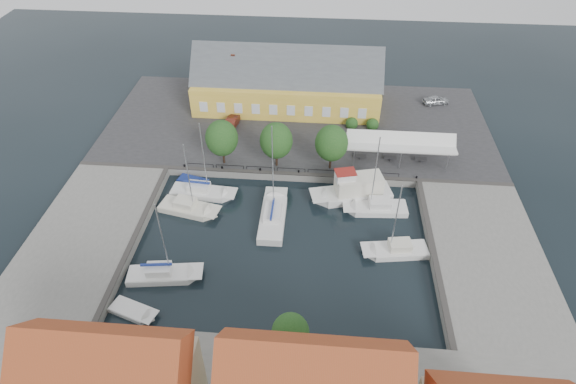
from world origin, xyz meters
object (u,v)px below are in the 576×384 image
Objects in this scene: warehouse at (283,84)px; car_red at (231,124)px; tent_canopy at (401,143)px; east_boat_b at (396,251)px; trawler at (354,191)px; launch_nw at (193,182)px; east_boat_a at (376,209)px; center_sailboat at (273,217)px; west_boat_b at (188,209)px; west_boat_a at (202,193)px; car_silver at (436,100)px; launch_sw at (133,312)px; west_boat_d at (163,275)px.

warehouse reaches higher than car_red.
tent_canopy is 1.39× the size of east_boat_b.
trawler is 20.75m from launch_nw.
tent_canopy is at bearing 70.70° from east_boat_a.
center_sailboat is (-15.48, -11.93, -3.32)m from tent_canopy.
center_sailboat is at bearing -3.90° from west_boat_b.
east_boat_a is 22.63m from west_boat_b.
center_sailboat is 1.16× the size of west_boat_a.
west_boat_b is at bearing 115.11° from car_silver.
east_boat_a reaches higher than car_silver.
east_boat_a is at bearing -60.01° from warehouse.
car_red is 32.73m from launch_sw.
tent_canopy reaches higher than car_red.
warehouse reaches higher than east_boat_b.
warehouse reaches higher than car_silver.
car_red is 0.34× the size of center_sailboat.
east_boat_a is (12.23, 2.65, -0.10)m from center_sailboat.
west_boat_a is (-21.57, 1.16, 0.01)m from east_boat_a.
west_boat_d reaches higher than launch_nw.
car_silver is at bearing 74.55° from east_boat_b.
car_silver is at bearing 4.86° from warehouse.
launch_nw is at bearing 171.50° from east_boat_a.
west_boat_a is (-24.82, -8.11, -3.41)m from tent_canopy.
west_boat_a is 2.15× the size of launch_sw.
center_sailboat reaches higher than east_boat_a.
west_boat_d is at bearing -90.33° from west_boat_b.
car_silver is 0.36× the size of west_boat_a.
west_boat_d reaches higher than car_red.
warehouse is 2.58× the size of east_boat_a.
trawler is 3.54m from east_boat_a.
tent_canopy is 1.35× the size of west_boat_b.
launch_sw is at bearing -130.14° from center_sailboat.
center_sailboat is 14.59m from east_boat_b.
west_boat_d is at bearing -143.90° from trawler.
launch_nw is (0.92, 20.45, -0.00)m from launch_sw.
trawler reaches higher than launch_sw.
tent_canopy is 16.59m from east_boat_b.
warehouse reaches higher than launch_nw.
warehouse reaches higher than west_boat_d.
car_silver is at bearing 50.37° from launch_sw.
west_boat_d is at bearing -151.35° from east_boat_a.
launch_sw is at bearing -138.48° from trawler.
west_boat_b reaches higher than trawler.
launch_sw is (-2.72, -18.12, -0.18)m from west_boat_a.
launch_sw is (-27.54, -26.23, -3.59)m from tent_canopy.
east_boat_b is at bearing 12.66° from west_boat_d.
trawler is 2.03× the size of launch_sw.
launch_nw is (-1.80, 2.33, -0.18)m from west_boat_a.
east_boat_a is at bearing 34.92° from launch_sw.
east_boat_b reaches higher than car_silver.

